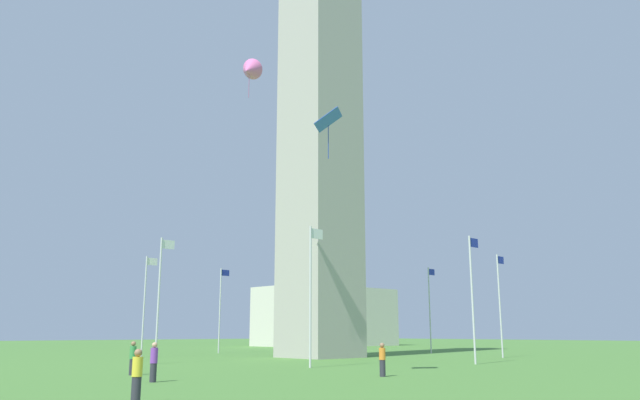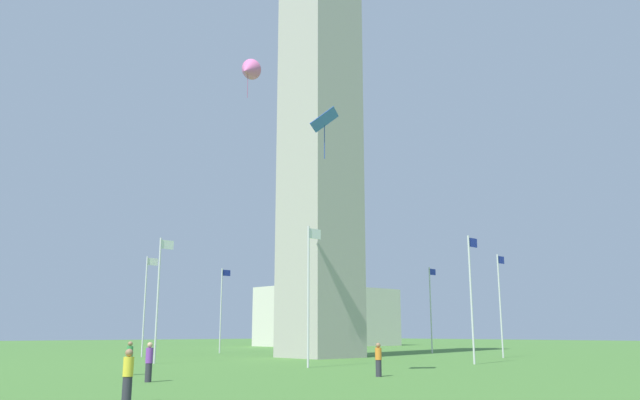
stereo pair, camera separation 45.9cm
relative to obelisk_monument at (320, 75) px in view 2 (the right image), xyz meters
The scene contains 17 objects.
ground_plane 25.92m from the obelisk_monument, ahead, with size 260.00×260.00×0.00m, color #477A33.
obelisk_monument is the anchor object (origin of this frame).
flagpole_n 26.26m from the obelisk_monument, ahead, with size 1.12×0.14×8.80m.
flagpole_ne 26.25m from the obelisk_monument, 44.86° to the left, with size 1.12×0.14×8.80m.
flagpole_e 26.23m from the obelisk_monument, 89.80° to the left, with size 1.12×0.14×8.80m.
flagpole_se 26.20m from the obelisk_monument, 134.86° to the left, with size 1.12×0.14×8.80m.
flagpole_s 26.20m from the obelisk_monument, behind, with size 1.12×0.14×8.80m.
flagpole_sw 26.20m from the obelisk_monument, 134.86° to the right, with size 1.12×0.14×8.80m.
flagpole_w 26.23m from the obelisk_monument, 89.80° to the right, with size 1.12×0.14×8.80m.
flagpole_nw 26.25m from the obelisk_monument, 44.86° to the right, with size 1.12×0.14×8.80m.
person_orange_shirt 34.43m from the obelisk_monument, 125.28° to the right, with size 0.32×0.32×1.62m.
person_yellow_shirt 43.51m from the obelisk_monument, 141.87° to the right, with size 0.32×0.32×1.63m.
person_green_shirt 34.88m from the obelisk_monument, 155.97° to the right, with size 0.32×0.32×1.68m.
person_purple_shirt 37.41m from the obelisk_monument, 147.97° to the right, with size 0.32×0.32×1.70m.
kite_blue_diamond 27.17m from the obelisk_monument, 131.72° to the right, with size 1.97×1.92×2.56m.
kite_pink_delta 14.34m from the obelisk_monument, 155.43° to the right, with size 2.45×2.31×3.15m.
distant_building 50.54m from the obelisk_monument, 46.04° to the left, with size 20.81×12.45×8.99m.
Camera 2 is at (-36.86, -40.53, 2.14)m, focal length 34.82 mm.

